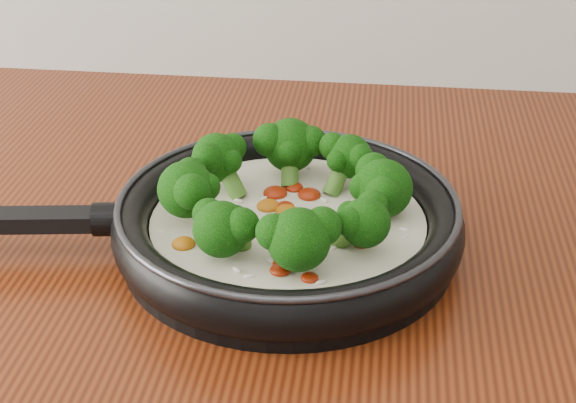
# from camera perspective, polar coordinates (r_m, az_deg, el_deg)

# --- Properties ---
(skillet) EXTENTS (0.51, 0.36, 0.09)m
(skillet) POSITION_cam_1_polar(r_m,az_deg,el_deg) (0.76, -0.22, -1.11)
(skillet) COLOR black
(skillet) RESTS_ON counter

